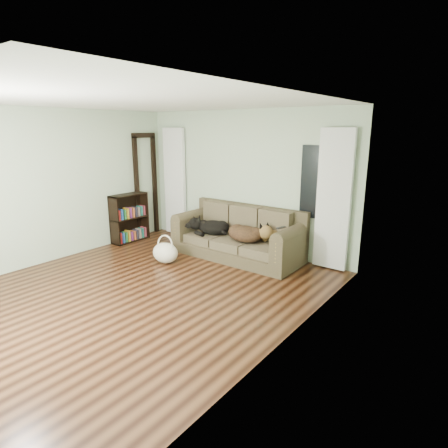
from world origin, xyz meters
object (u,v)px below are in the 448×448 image
Objects in this scene: tote_bag at (165,254)px; bookshelf at (129,217)px; dog_shepherd at (247,234)px; dog_black_lab at (212,227)px; sofa at (237,233)px.

tote_bag is 0.49× the size of bookshelf.
dog_shepherd reaches higher than tote_bag.
dog_black_lab is 0.81m from dog_shepherd.
bookshelf is at bearing -175.28° from dog_black_lab.
tote_bag is at bearing -115.50° from dog_black_lab.
bookshelf reaches higher than dog_shepherd.
dog_black_lab is at bearing 17.83° from bookshelf.
tote_bag is at bearing 48.28° from dog_shepherd.
tote_bag is 1.63m from bookshelf.
sofa is 0.28m from dog_shepherd.
bookshelf reaches higher than sofa.
dog_shepherd is 0.70× the size of bookshelf.
sofa is at bearing 50.91° from tote_bag.
bookshelf is at bearing 162.35° from tote_bag.
dog_shepherd is at bearing -11.66° from sofa.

